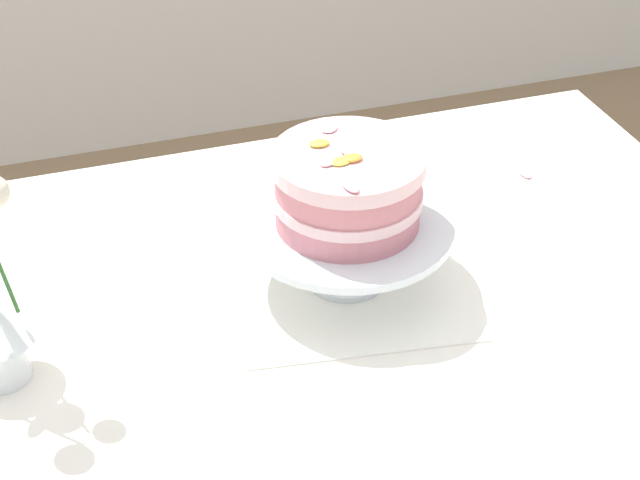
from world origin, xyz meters
The scene contains 5 objects.
dining_table centered at (0.00, -0.02, 0.65)m, with size 1.40×1.00×0.74m.
linen_napkin centered at (0.09, 0.08, 0.74)m, with size 0.32×0.32×0.00m, color white.
cake_stand centered at (0.09, 0.08, 0.82)m, with size 0.29×0.29×0.10m.
layer_cake centered at (0.09, 0.08, 0.89)m, with size 0.20×0.20×0.11m.
loose_petal_0 centered at (0.47, 0.26, 0.74)m, with size 0.04×0.02×0.01m, color pink.
Camera 1 is at (-0.29, -0.99, 1.61)m, focal length 57.34 mm.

